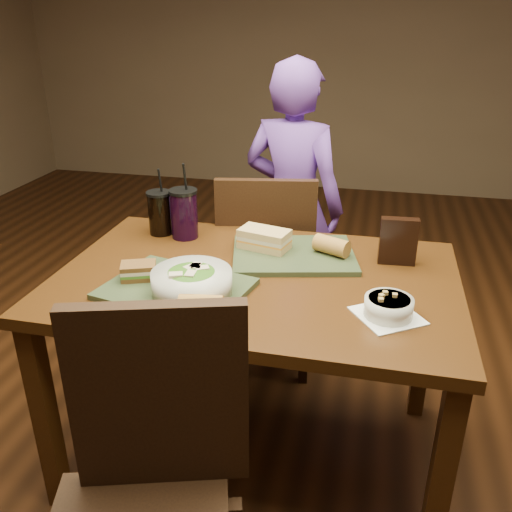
{
  "coord_description": "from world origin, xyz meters",
  "views": [
    {
      "loc": [
        0.36,
        -1.55,
        1.53
      ],
      "look_at": [
        0.0,
        0.0,
        0.82
      ],
      "focal_mm": 38.0,
      "sensor_mm": 36.0,
      "label": 1
    }
  ],
  "objects_px": {
    "chair_far": "(270,266)",
    "chip_bag": "(398,241)",
    "salad_bowl": "(192,281)",
    "cup_cola": "(160,213)",
    "soup_bowl": "(389,307)",
    "cup_berry": "(184,213)",
    "sandwich_far": "(264,239)",
    "tray_far": "(294,255)",
    "baguette_far": "(332,246)",
    "baguette_near": "(201,305)",
    "sandwich_near": "(139,271)",
    "diner": "(293,207)",
    "chair_near": "(148,488)",
    "tray_near": "(176,289)",
    "dining_table": "(256,300)"
  },
  "relations": [
    {
      "from": "chair_far",
      "to": "chip_bag",
      "type": "relative_size",
      "value": 5.78
    },
    {
      "from": "salad_bowl",
      "to": "cup_cola",
      "type": "distance_m",
      "value": 0.55
    },
    {
      "from": "chip_bag",
      "to": "soup_bowl",
      "type": "bearing_deg",
      "value": -97.66
    },
    {
      "from": "chip_bag",
      "to": "chair_far",
      "type": "bearing_deg",
      "value": 141.17
    },
    {
      "from": "cup_berry",
      "to": "sandwich_far",
      "type": "bearing_deg",
      "value": -13.34
    },
    {
      "from": "tray_far",
      "to": "salad_bowl",
      "type": "distance_m",
      "value": 0.44
    },
    {
      "from": "baguette_far",
      "to": "cup_berry",
      "type": "xyz_separation_m",
      "value": [
        -0.56,
        0.08,
        0.05
      ]
    },
    {
      "from": "baguette_near",
      "to": "cup_berry",
      "type": "bearing_deg",
      "value": 113.89
    },
    {
      "from": "sandwich_near",
      "to": "salad_bowl",
      "type": "bearing_deg",
      "value": -15.71
    },
    {
      "from": "diner",
      "to": "cup_cola",
      "type": "height_order",
      "value": "diner"
    },
    {
      "from": "chair_near",
      "to": "cup_berry",
      "type": "relative_size",
      "value": 3.32
    },
    {
      "from": "chair_far",
      "to": "tray_near",
      "type": "height_order",
      "value": "chair_far"
    },
    {
      "from": "sandwich_far",
      "to": "baguette_near",
      "type": "relative_size",
      "value": 1.59
    },
    {
      "from": "sandwich_near",
      "to": "chip_bag",
      "type": "distance_m",
      "value": 0.86
    },
    {
      "from": "chair_far",
      "to": "cup_cola",
      "type": "relative_size",
      "value": 3.62
    },
    {
      "from": "chair_near",
      "to": "cup_berry",
      "type": "xyz_separation_m",
      "value": [
        -0.25,
        0.97,
        0.31
      ]
    },
    {
      "from": "soup_bowl",
      "to": "chair_near",
      "type": "bearing_deg",
      "value": -133.74
    },
    {
      "from": "chip_bag",
      "to": "baguette_near",
      "type": "bearing_deg",
      "value": -139.99
    },
    {
      "from": "soup_bowl",
      "to": "baguette_near",
      "type": "bearing_deg",
      "value": -164.61
    },
    {
      "from": "dining_table",
      "to": "soup_bowl",
      "type": "xyz_separation_m",
      "value": [
        0.42,
        -0.17,
        0.12
      ]
    },
    {
      "from": "diner",
      "to": "chair_far",
      "type": "bearing_deg",
      "value": 97.51
    },
    {
      "from": "soup_bowl",
      "to": "salad_bowl",
      "type": "bearing_deg",
      "value": -177.84
    },
    {
      "from": "chair_far",
      "to": "tray_near",
      "type": "distance_m",
      "value": 0.77
    },
    {
      "from": "chair_far",
      "to": "tray_near",
      "type": "relative_size",
      "value": 2.24
    },
    {
      "from": "dining_table",
      "to": "tray_far",
      "type": "bearing_deg",
      "value": 61.06
    },
    {
      "from": "cup_berry",
      "to": "diner",
      "type": "bearing_deg",
      "value": 63.35
    },
    {
      "from": "dining_table",
      "to": "chair_far",
      "type": "xyz_separation_m",
      "value": [
        -0.07,
        0.56,
        -0.14
      ]
    },
    {
      "from": "dining_table",
      "to": "cup_berry",
      "type": "xyz_separation_m",
      "value": [
        -0.34,
        0.27,
        0.19
      ]
    },
    {
      "from": "salad_bowl",
      "to": "tray_near",
      "type": "bearing_deg",
      "value": 155.2
    },
    {
      "from": "salad_bowl",
      "to": "chip_bag",
      "type": "bearing_deg",
      "value": 33.33
    },
    {
      "from": "sandwich_near",
      "to": "baguette_far",
      "type": "xyz_separation_m",
      "value": [
        0.57,
        0.33,
        0.01
      ]
    },
    {
      "from": "dining_table",
      "to": "chair_near",
      "type": "bearing_deg",
      "value": -97.46
    },
    {
      "from": "cup_cola",
      "to": "soup_bowl",
      "type": "bearing_deg",
      "value": -27.53
    },
    {
      "from": "chair_far",
      "to": "baguette_far",
      "type": "height_order",
      "value": "chair_far"
    },
    {
      "from": "baguette_near",
      "to": "baguette_far",
      "type": "xyz_separation_m",
      "value": [
        0.31,
        0.5,
        0.0
      ]
    },
    {
      "from": "tray_far",
      "to": "cup_cola",
      "type": "bearing_deg",
      "value": 168.74
    },
    {
      "from": "chair_far",
      "to": "soup_bowl",
      "type": "relative_size",
      "value": 4.08
    },
    {
      "from": "baguette_near",
      "to": "cup_berry",
      "type": "height_order",
      "value": "cup_berry"
    },
    {
      "from": "chair_far",
      "to": "tray_far",
      "type": "distance_m",
      "value": 0.48
    },
    {
      "from": "diner",
      "to": "cup_berry",
      "type": "relative_size",
      "value": 4.74
    },
    {
      "from": "dining_table",
      "to": "cup_berry",
      "type": "relative_size",
      "value": 4.49
    },
    {
      "from": "tray_near",
      "to": "chip_bag",
      "type": "bearing_deg",
      "value": 28.83
    },
    {
      "from": "diner",
      "to": "cup_cola",
      "type": "relative_size",
      "value": 5.28
    },
    {
      "from": "diner",
      "to": "salad_bowl",
      "type": "bearing_deg",
      "value": 97.8
    },
    {
      "from": "salad_bowl",
      "to": "baguette_near",
      "type": "distance_m",
      "value": 0.14
    },
    {
      "from": "diner",
      "to": "sandwich_far",
      "type": "bearing_deg",
      "value": 105.4
    },
    {
      "from": "salad_bowl",
      "to": "baguette_near",
      "type": "relative_size",
      "value": 1.98
    },
    {
      "from": "tray_far",
      "to": "sandwich_near",
      "type": "distance_m",
      "value": 0.54
    },
    {
      "from": "baguette_near",
      "to": "baguette_far",
      "type": "height_order",
      "value": "same"
    },
    {
      "from": "tray_far",
      "to": "sandwich_far",
      "type": "height_order",
      "value": "sandwich_far"
    }
  ]
}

